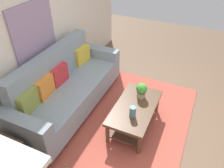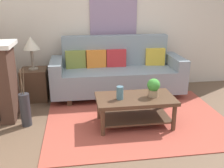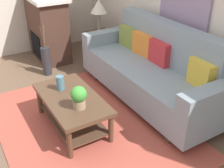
{
  "view_description": "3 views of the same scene",
  "coord_description": "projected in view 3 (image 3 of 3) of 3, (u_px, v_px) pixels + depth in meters",
  "views": [
    {
      "loc": [
        -2.54,
        -0.39,
        2.75
      ],
      "look_at": [
        -0.02,
        0.76,
        0.7
      ],
      "focal_mm": 35.24,
      "sensor_mm": 36.0,
      "label": 1
    },
    {
      "loc": [
        -0.88,
        -2.93,
        1.78
      ],
      "look_at": [
        -0.32,
        0.87,
        0.46
      ],
      "focal_mm": 41.23,
      "sensor_mm": 36.0,
      "label": 2
    },
    {
      "loc": [
        2.54,
        -0.67,
        2.14
      ],
      "look_at": [
        0.01,
        0.84,
        0.5
      ],
      "focal_mm": 44.36,
      "sensor_mm": 36.0,
      "label": 3
    }
  ],
  "objects": [
    {
      "name": "ground_plane",
      "position": [
        50.0,
        138.0,
        3.25
      ],
      "size": [
        9.58,
        9.58,
        0.0
      ],
      "primitive_type": "plane",
      "color": "brown"
    },
    {
      "name": "wall_back",
      "position": [
        195.0,
        1.0,
        3.53
      ],
      "size": [
        5.58,
        0.1,
        2.7
      ],
      "primitive_type": "cube",
      "color": "beige",
      "rests_on": "ground_plane"
    },
    {
      "name": "area_rug",
      "position": [
        88.0,
        125.0,
        3.47
      ],
      "size": [
        2.68,
        2.03,
        0.01
      ],
      "primitive_type": "cube",
      "color": "#B24C3D",
      "rests_on": "ground_plane"
    },
    {
      "name": "couch",
      "position": [
        151.0,
        71.0,
        3.83
      ],
      "size": [
        2.37,
        0.84,
        1.08
      ],
      "color": "gray",
      "rests_on": "ground_plane"
    },
    {
      "name": "throw_pillow_olive",
      "position": [
        129.0,
        37.0,
        4.33
      ],
      "size": [
        0.37,
        0.16,
        0.32
      ],
      "primitive_type": "cube",
      "rotation": [
        0.0,
        0.0,
        0.1
      ],
      "color": "olive",
      "rests_on": "couch"
    },
    {
      "name": "throw_pillow_orange",
      "position": [
        143.0,
        44.0,
        4.05
      ],
      "size": [
        0.37,
        0.15,
        0.32
      ],
      "primitive_type": "cube",
      "rotation": [
        0.0,
        0.0,
        0.1
      ],
      "color": "orange",
      "rests_on": "couch"
    },
    {
      "name": "throw_pillow_crimson",
      "position": [
        160.0,
        53.0,
        3.77
      ],
      "size": [
        0.36,
        0.13,
        0.32
      ],
      "primitive_type": "cube",
      "rotation": [
        0.0,
        0.0,
        -0.03
      ],
      "color": "red",
      "rests_on": "couch"
    },
    {
      "name": "throw_pillow_mustard",
      "position": [
        201.0,
        74.0,
        3.2
      ],
      "size": [
        0.37,
        0.17,
        0.32
      ],
      "primitive_type": "cube",
      "rotation": [
        0.0,
        0.0,
        -0.14
      ],
      "color": "gold",
      "rests_on": "couch"
    },
    {
      "name": "coffee_table",
      "position": [
        72.0,
        105.0,
        3.3
      ],
      "size": [
        1.1,
        0.6,
        0.43
      ],
      "color": "#513826",
      "rests_on": "ground_plane"
    },
    {
      "name": "tabletop_vase",
      "position": [
        60.0,
        83.0,
        3.35
      ],
      "size": [
        0.1,
        0.1,
        0.18
      ],
      "primitive_type": "cylinder",
      "color": "slate",
      "rests_on": "coffee_table"
    },
    {
      "name": "potted_plant_tabletop",
      "position": [
        79.0,
        97.0,
        2.98
      ],
      "size": [
        0.18,
        0.18,
        0.26
      ],
      "color": "tan",
      "rests_on": "coffee_table"
    },
    {
      "name": "side_table",
      "position": [
        100.0,
        47.0,
        5.02
      ],
      "size": [
        0.44,
        0.44,
        0.56
      ],
      "primitive_type": "cube",
      "color": "#513826",
      "rests_on": "ground_plane"
    },
    {
      "name": "table_lamp",
      "position": [
        99.0,
        8.0,
        4.67
      ],
      "size": [
        0.28,
        0.28,
        0.57
      ],
      "color": "gray",
      "rests_on": "side_table"
    },
    {
      "name": "fireplace",
      "position": [
        48.0,
        28.0,
        5.02
      ],
      "size": [
        1.02,
        0.58,
        1.16
      ],
      "color": "#472D23",
      "rests_on": "ground_plane"
    },
    {
      "name": "floor_vase",
      "position": [
        46.0,
        61.0,
        4.59
      ],
      "size": [
        0.15,
        0.15,
        0.48
      ],
      "primitive_type": "cylinder",
      "color": "#2D2D33",
      "rests_on": "ground_plane"
    },
    {
      "name": "floor_vase_branch_a",
      "position": [
        44.0,
        37.0,
        4.37
      ],
      "size": [
        0.04,
        0.02,
        0.36
      ],
      "primitive_type": "cylinder",
      "rotation": [
        -0.02,
        0.07,
        0.0
      ],
      "color": "brown",
      "rests_on": "floor_vase"
    },
    {
      "name": "floor_vase_branch_b",
      "position": [
        44.0,
        36.0,
        4.4
      ],
      "size": [
        0.04,
        0.05,
        0.36
      ],
      "primitive_type": "cylinder",
      "rotation": [
        -0.1,
        -0.08,
        0.0
      ],
      "color": "brown",
      "rests_on": "floor_vase"
    },
    {
      "name": "floor_vase_branch_c",
      "position": [
        42.0,
        37.0,
        4.38
      ],
      "size": [
        0.05,
        0.05,
        0.36
      ],
      "primitive_type": "cylinder",
      "rotation": [
        0.11,
        0.09,
        0.0
      ],
      "color": "brown",
      "rests_on": "floor_vase"
    }
  ]
}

